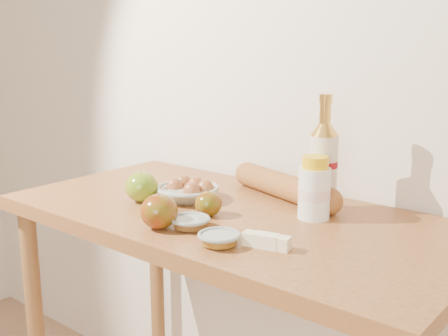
{
  "coord_description": "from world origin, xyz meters",
  "views": [
    {
      "loc": [
        0.86,
        0.11,
        1.33
      ],
      "look_at": [
        0.0,
        1.15,
        1.02
      ],
      "focal_mm": 45.0,
      "sensor_mm": 36.0,
      "label": 1
    }
  ],
  "objects_px": {
    "bourbon_bottle": "(323,165)",
    "baguette": "(284,186)",
    "cream_bottle": "(314,190)",
    "egg_bowl": "(188,191)",
    "table": "(231,257)"
  },
  "relations": [
    {
      "from": "table",
      "to": "baguette",
      "type": "distance_m",
      "value": 0.25
    },
    {
      "from": "table",
      "to": "egg_bowl",
      "type": "distance_m",
      "value": 0.22
    },
    {
      "from": "table",
      "to": "egg_bowl",
      "type": "height_order",
      "value": "egg_bowl"
    },
    {
      "from": "table",
      "to": "egg_bowl",
      "type": "xyz_separation_m",
      "value": [
        -0.16,
        0.01,
        0.15
      ]
    },
    {
      "from": "table",
      "to": "cream_bottle",
      "type": "relative_size",
      "value": 7.7
    },
    {
      "from": "table",
      "to": "cream_bottle",
      "type": "xyz_separation_m",
      "value": [
        0.19,
        0.09,
        0.2
      ]
    },
    {
      "from": "bourbon_bottle",
      "to": "cream_bottle",
      "type": "xyz_separation_m",
      "value": [
        0.02,
        -0.07,
        -0.05
      ]
    },
    {
      "from": "egg_bowl",
      "to": "baguette",
      "type": "relative_size",
      "value": 0.43
    },
    {
      "from": "bourbon_bottle",
      "to": "cream_bottle",
      "type": "distance_m",
      "value": 0.08
    },
    {
      "from": "table",
      "to": "baguette",
      "type": "bearing_deg",
      "value": 78.47
    },
    {
      "from": "table",
      "to": "baguette",
      "type": "relative_size",
      "value": 2.85
    },
    {
      "from": "egg_bowl",
      "to": "baguette",
      "type": "distance_m",
      "value": 0.26
    },
    {
      "from": "table",
      "to": "cream_bottle",
      "type": "bearing_deg",
      "value": 24.61
    },
    {
      "from": "bourbon_bottle",
      "to": "baguette",
      "type": "bearing_deg",
      "value": 174.06
    },
    {
      "from": "bourbon_bottle",
      "to": "cream_bottle",
      "type": "relative_size",
      "value": 1.92
    }
  ]
}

